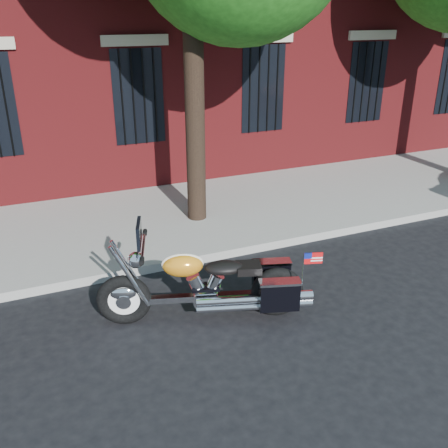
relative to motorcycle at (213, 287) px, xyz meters
name	(u,v)px	position (x,y,z in m)	size (l,w,h in m)	color
ground	(234,301)	(0.45, 0.29, -0.50)	(120.00, 120.00, 0.00)	black
curb	(201,257)	(0.45, 1.67, -0.42)	(40.00, 0.16, 0.15)	gray
sidewalk	(168,218)	(0.45, 3.55, -0.42)	(40.00, 3.60, 0.15)	gray
motorcycle	(213,287)	(0.00, 0.00, 0.00)	(2.72, 1.40, 1.47)	black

